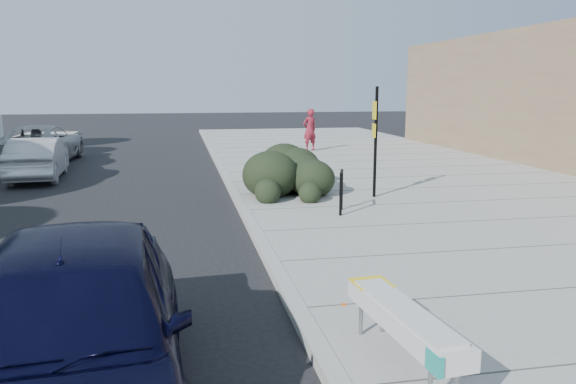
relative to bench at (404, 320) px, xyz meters
name	(u,v)px	position (x,y,z in m)	size (l,w,h in m)	color
ground	(273,270)	(-0.74, 3.65, -0.63)	(120.00, 120.00, 0.00)	black
sidewalk_near	(448,197)	(4.86, 8.65, -0.56)	(11.20, 50.00, 0.15)	gray
curb_near	(240,204)	(-0.74, 8.65, -0.55)	(0.22, 50.00, 0.17)	#9E9E99
bench	(404,320)	(0.00, 0.00, 0.00)	(0.59, 2.05, 0.61)	gray
bike_rack	(341,187)	(1.38, 6.99, 0.10)	(0.25, 0.64, 0.97)	black
sign_post	(375,135)	(2.75, 8.65, 1.12)	(0.11, 0.33, 2.84)	black
hedge	(289,165)	(0.76, 10.04, 0.22)	(1.87, 3.73, 1.40)	black
sedan_navy	(70,331)	(-3.17, -0.16, 0.23)	(2.03, 5.04, 1.72)	black
wagon_silver	(38,158)	(-6.74, 14.34, 0.05)	(1.45, 4.15, 1.37)	silver
suv_silver	(41,144)	(-7.61, 18.68, 0.13)	(2.51, 5.45, 1.51)	#9FA2A4
pedestrian	(310,130)	(3.59, 19.64, 0.46)	(0.69, 0.45, 1.88)	maroon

